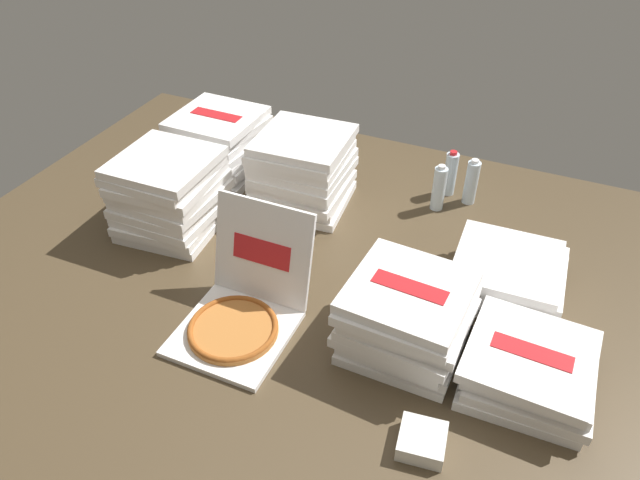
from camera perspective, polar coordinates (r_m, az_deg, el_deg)
The scene contains 12 objects.
ground_plane at distance 2.27m, azimuth 0.25°, elevation -4.75°, with size 3.20×2.40×0.02m, color #4C3D28.
open_pizza_box at distance 2.10m, azimuth -7.55°, elevation -6.56°, with size 0.37×0.48×0.38m.
pizza_stack_center_far at distance 2.32m, azimuth 17.66°, elevation -3.13°, with size 0.41×0.41×0.15m.
pizza_stack_right_far at distance 2.63m, azimuth -1.65°, elevation 6.70°, with size 0.43×0.42×0.33m.
pizza_stack_center_near at distance 2.55m, azimuth -14.25°, elevation 4.32°, with size 0.41×0.41×0.33m.
pizza_stack_left_mid at distance 2.01m, azimuth 19.43°, elevation -11.44°, with size 0.40×0.40×0.15m.
pizza_stack_left_near at distance 1.99m, azimuth 8.35°, elevation -7.31°, with size 0.42×0.41×0.26m.
pizza_stack_right_near at distance 2.91m, azimuth -9.53°, elevation 9.16°, with size 0.43×0.43×0.30m.
water_bottle_0 at distance 2.67m, azimuth 11.32°, elevation 4.89°, with size 0.06×0.06×0.22m.
water_bottle_1 at distance 2.74m, azimuth 14.30°, elevation 5.39°, with size 0.06×0.06×0.22m.
water_bottle_2 at distance 2.78m, azimuth 12.38°, elevation 6.24°, with size 0.06×0.06×0.22m.
napkin_pile at distance 1.83m, azimuth 9.74°, elevation -18.46°, with size 0.13×0.13×0.06m, color white.
Camera 1 is at (0.67, -1.52, 1.54)m, focal length 33.38 mm.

